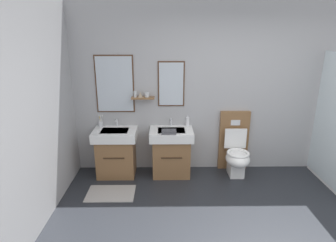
% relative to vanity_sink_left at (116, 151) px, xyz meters
% --- Properties ---
extents(wall_back, '(5.22, 0.27, 2.70)m').
position_rel_vanity_sink_left_xyz_m(wall_back, '(1.81, 0.28, 0.95)').
color(wall_back, '#A8A8AA').
rests_on(wall_back, ground).
extents(bath_mat, '(0.68, 0.44, 0.01)m').
position_rel_vanity_sink_left_xyz_m(bath_mat, '(0.00, -0.61, -0.40)').
color(bath_mat, '#9E9993').
rests_on(bath_mat, ground).
extents(vanity_sink_left, '(0.67, 0.51, 0.76)m').
position_rel_vanity_sink_left_xyz_m(vanity_sink_left, '(0.00, 0.00, 0.00)').
color(vanity_sink_left, brown).
rests_on(vanity_sink_left, ground).
extents(tap_on_left_sink, '(0.03, 0.13, 0.11)m').
position_rel_vanity_sink_left_xyz_m(tap_on_left_sink, '(0.00, 0.19, 0.43)').
color(tap_on_left_sink, silver).
rests_on(tap_on_left_sink, vanity_sink_left).
extents(vanity_sink_right, '(0.67, 0.51, 0.76)m').
position_rel_vanity_sink_left_xyz_m(vanity_sink_right, '(0.88, 0.00, 0.00)').
color(vanity_sink_right, brown).
rests_on(vanity_sink_right, ground).
extents(tap_on_right_sink, '(0.03, 0.13, 0.11)m').
position_rel_vanity_sink_left_xyz_m(tap_on_right_sink, '(0.88, 0.19, 0.43)').
color(tap_on_right_sink, silver).
rests_on(tap_on_right_sink, vanity_sink_right).
extents(toilet, '(0.48, 0.62, 1.00)m').
position_rel_vanity_sink_left_xyz_m(toilet, '(1.92, 0.02, -0.03)').
color(toilet, brown).
rests_on(toilet, ground).
extents(toothbrush_cup, '(0.07, 0.07, 0.20)m').
position_rel_vanity_sink_left_xyz_m(toothbrush_cup, '(-0.26, 0.18, 0.41)').
color(toothbrush_cup, silver).
rests_on(toothbrush_cup, vanity_sink_left).
extents(soap_dispenser, '(0.06, 0.06, 0.18)m').
position_rel_vanity_sink_left_xyz_m(soap_dispenser, '(1.15, 0.19, 0.43)').
color(soap_dispenser, white).
rests_on(soap_dispenser, vanity_sink_right).
extents(folded_hand_towel, '(0.22, 0.16, 0.04)m').
position_rel_vanity_sink_left_xyz_m(folded_hand_towel, '(0.84, -0.16, 0.38)').
color(folded_hand_towel, '#47474C').
rests_on(folded_hand_towel, vanity_sink_right).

